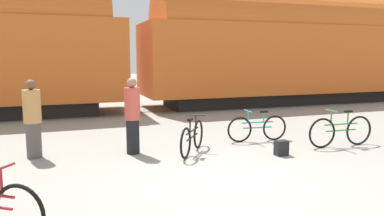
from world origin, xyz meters
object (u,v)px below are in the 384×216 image
Objects in this scene: bicycle_green at (341,131)px; bicycle_teal at (257,128)px; bicycle_black at (192,137)px; person_in_red at (132,116)px; freight_train at (133,46)px; person_in_tan at (33,119)px; backpack at (281,148)px.

bicycle_green is 2.03m from bicycle_teal.
person_in_red is (-1.29, 0.42, 0.50)m from bicycle_black.
freight_train is 35.27× the size of bicycle_teal.
bicycle_green is 5.05m from person_in_red.
person_in_tan is (-3.39, 0.79, 0.48)m from bicycle_black.
freight_train is 7.30m from bicycle_teal.
bicycle_green is 5.33× the size of backpack.
bicycle_green is at bearing -137.20° from person_in_red.
bicycle_green is 7.18m from person_in_tan.
bicycle_teal is (-1.64, 1.19, -0.04)m from bicycle_green.
bicycle_teal is 0.95× the size of person_in_red.
person_in_tan reaches higher than bicycle_teal.
person_in_tan is 0.99× the size of person_in_red.
person_in_tan reaches higher than backpack.
freight_train is at bearing -46.32° from person_in_red.
freight_train is at bearing 114.55° from bicycle_green.
person_in_tan is at bearing -118.15° from freight_train.
freight_train is at bearing 102.30° from backpack.
backpack is at bearing -77.70° from freight_train.
person_in_tan is at bearing 177.51° from bicycle_teal.
bicycle_green is at bearing 16.01° from person_in_tan.
bicycle_teal is 1.19× the size of bicycle_black.
person_in_tan is (-5.38, 0.23, 0.50)m from bicycle_teal.
bicycle_green reaches higher than backpack.
person_in_red reaches higher than bicycle_green.
person_in_red is 5.08× the size of backpack.
backpack is at bearing -172.83° from bicycle_green.
person_in_red reaches higher than bicycle_black.
person_in_tan reaches higher than bicycle_green.
bicycle_black is at bearing 14.26° from person_in_tan.
bicycle_green reaches higher than bicycle_teal.
bicycle_black is 1.44m from person_in_red.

